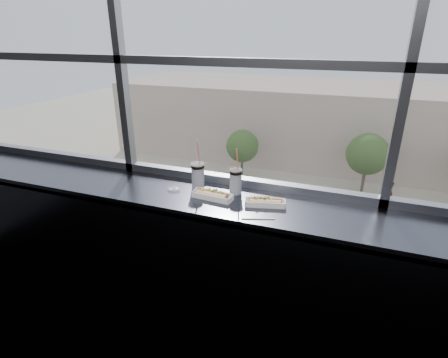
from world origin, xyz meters
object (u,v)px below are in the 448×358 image
(car_near_a, at_px, (130,216))
(car_far_b, at_px, (375,206))
(soda_cup_left, at_px, (198,175))
(tree_center, at_px, (368,154))
(car_near_d, at_px, (416,273))
(pedestrian_c, at_px, (391,189))
(car_far_a, at_px, (217,182))
(hotdog_tray_left, at_px, (212,195))
(soda_cup_right, at_px, (236,180))
(hotdog_tray_right, at_px, (265,202))
(car_near_b, at_px, (231,235))
(tree_left, at_px, (242,146))
(loose_straw, at_px, (258,219))
(wrapper, at_px, (174,189))
(car_near_c, at_px, (348,258))

(car_near_a, relative_size, car_far_b, 1.05)
(soda_cup_left, xyz_separation_m, car_near_a, (-12.93, 16.18, -11.19))
(car_near_a, distance_m, tree_center, 19.91)
(car_near_a, bearing_deg, car_near_d, -84.97)
(car_far_b, bearing_deg, tree_center, 19.97)
(pedestrian_c, bearing_deg, car_far_a, -75.91)
(hotdog_tray_left, xyz_separation_m, soda_cup_right, (0.12, 0.15, 0.07))
(hotdog_tray_right, bearing_deg, soda_cup_right, 140.33)
(car_near_b, height_order, tree_left, tree_left)
(soda_cup_left, bearing_deg, loose_straw, -29.02)
(wrapper, relative_size, car_far_b, 0.02)
(car_far_a, bearing_deg, car_near_a, 152.73)
(car_near_a, height_order, tree_center, tree_center)
(hotdog_tray_left, height_order, soda_cup_left, soda_cup_left)
(soda_cup_left, height_order, car_near_d, soda_cup_left)
(car_near_c, bearing_deg, car_near_a, 82.90)
(car_near_d, bearing_deg, tree_left, 50.86)
(car_near_c, xyz_separation_m, car_near_a, (-14.84, 0.00, -0.07))
(car_near_b, bearing_deg, hotdog_tray_left, -159.94)
(tree_left, relative_size, tree_center, 0.87)
(tree_left, bearing_deg, car_near_b, -75.64)
(car_far_b, height_order, car_near_d, car_near_d)
(car_near_a, bearing_deg, hotdog_tray_left, -136.18)
(car_near_c, distance_m, car_near_a, 14.84)
(loose_straw, distance_m, tree_left, 31.11)
(soda_cup_left, height_order, car_far_a, soda_cup_left)
(hotdog_tray_left, bearing_deg, hotdog_tray_right, 9.04)
(car_near_c, bearing_deg, tree_center, -10.95)
(car_far_b, bearing_deg, hotdog_tray_left, 179.27)
(hotdog_tray_left, distance_m, hotdog_tray_right, 0.38)
(car_far_a, relative_size, tree_center, 1.03)
(car_near_a, xyz_separation_m, tree_center, (15.65, 12.00, 2.73))
(car_near_d, bearing_deg, tree_center, 14.92)
(soda_cup_right, height_order, car_far_a, soda_cup_right)
(car_near_d, distance_m, tree_left, 18.46)
(hotdog_tray_left, bearing_deg, tree_center, 90.34)
(hotdog_tray_right, distance_m, soda_cup_left, 0.56)
(wrapper, bearing_deg, car_far_b, 81.18)
(car_far_a, xyz_separation_m, pedestrian_c, (14.28, 3.58, 0.02))
(tree_left, bearing_deg, car_far_a, -104.28)
(car_near_d, relative_size, tree_center, 1.01)
(car_far_b, bearing_deg, pedestrian_c, -12.94)
(tree_center, bearing_deg, car_near_d, -76.88)
(soda_cup_right, height_order, tree_center, soda_cup_right)
(car_far_a, bearing_deg, soda_cup_right, -161.35)
(wrapper, height_order, car_far_b, wrapper)
(tree_center, bearing_deg, car_near_a, -142.52)
(hotdog_tray_left, distance_m, wrapper, 0.32)
(pedestrian_c, xyz_separation_m, tree_left, (-13.26, 0.42, 2.25))
(loose_straw, relative_size, pedestrian_c, 0.11)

